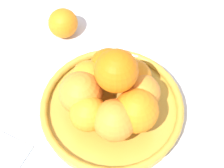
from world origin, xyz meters
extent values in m
plane|color=silver|center=(0.00, 0.00, 0.00)|extent=(4.00, 4.00, 0.00)
cylinder|color=gold|center=(0.00, 0.00, 0.01)|extent=(0.28, 0.28, 0.02)
torus|color=gold|center=(0.00, 0.00, 0.03)|extent=(0.29, 0.29, 0.02)
sphere|color=orange|center=(-0.04, -0.05, 0.07)|extent=(0.08, 0.08, 0.08)
sphere|color=orange|center=(0.01, -0.06, 0.07)|extent=(0.07, 0.07, 0.07)
sphere|color=orange|center=(0.04, -0.04, 0.08)|extent=(0.08, 0.08, 0.08)
sphere|color=orange|center=(0.06, 0.00, 0.07)|extent=(0.07, 0.07, 0.07)
sphere|color=orange|center=(0.04, 0.05, 0.07)|extent=(0.08, 0.08, 0.08)
sphere|color=orange|center=(-0.01, 0.06, 0.08)|extent=(0.08, 0.08, 0.08)
sphere|color=orange|center=(-0.04, 0.04, 0.07)|extent=(0.07, 0.07, 0.07)
sphere|color=orange|center=(-0.06, 0.00, 0.07)|extent=(0.07, 0.07, 0.07)
sphere|color=orange|center=(-0.01, 0.00, 0.14)|extent=(0.08, 0.08, 0.08)
sphere|color=orange|center=(-0.06, -0.24, 0.03)|extent=(0.07, 0.07, 0.07)
camera|label=1|loc=(0.26, 0.28, 0.67)|focal=60.00mm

